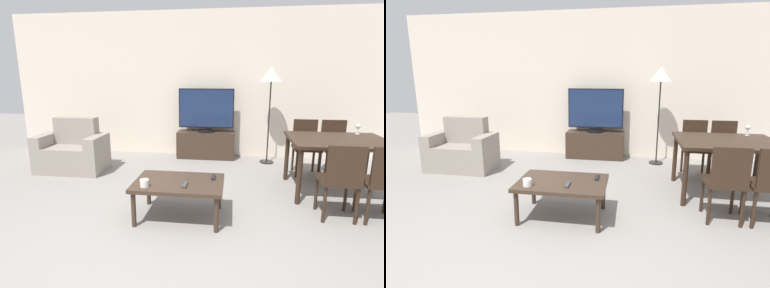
{
  "view_description": "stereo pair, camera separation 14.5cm",
  "coord_description": "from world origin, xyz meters",
  "views": [
    {
      "loc": [
        0.68,
        -1.93,
        1.55
      ],
      "look_at": [
        0.16,
        1.9,
        0.65
      ],
      "focal_mm": 28.0,
      "sensor_mm": 36.0,
      "label": 1
    },
    {
      "loc": [
        0.83,
        -1.91,
        1.55
      ],
      "look_at": [
        0.16,
        1.9,
        0.65
      ],
      "focal_mm": 28.0,
      "sensor_mm": 36.0,
      "label": 2
    }
  ],
  "objects": [
    {
      "name": "armchair",
      "position": [
        -1.9,
        2.5,
        0.31
      ],
      "size": [
        1.07,
        0.61,
        0.86
      ],
      "color": "gray",
      "rests_on": "ground_plane"
    },
    {
      "name": "wine_glass_left",
      "position": [
        2.41,
        2.45,
        0.84
      ],
      "size": [
        0.07,
        0.07,
        0.15
      ],
      "color": "silver",
      "rests_on": "dining_table"
    },
    {
      "name": "coffee_table",
      "position": [
        0.12,
        1.1,
        0.37
      ],
      "size": [
        0.97,
        0.67,
        0.42
      ],
      "color": "#38281E",
      "rests_on": "ground_plane"
    },
    {
      "name": "tv",
      "position": [
        0.19,
        3.57,
        0.9
      ],
      "size": [
        1.02,
        0.32,
        0.8
      ],
      "color": "black",
      "rests_on": "tv_stand"
    },
    {
      "name": "remote_primary",
      "position": [
        0.49,
        1.25,
        0.43
      ],
      "size": [
        0.04,
        0.15,
        0.02
      ],
      "color": "black",
      "rests_on": "coffee_table"
    },
    {
      "name": "tv_stand",
      "position": [
        0.19,
        3.58,
        0.25
      ],
      "size": [
        1.07,
        0.38,
        0.5
      ],
      "color": "#38281E",
      "rests_on": "ground_plane"
    },
    {
      "name": "ground_plane",
      "position": [
        0.0,
        0.0,
        0.0
      ],
      "size": [
        18.0,
        18.0,
        0.0
      ],
      "primitive_type": "plane",
      "color": "gray"
    },
    {
      "name": "dining_chair_far_left",
      "position": [
        1.84,
        2.88,
        0.48
      ],
      "size": [
        0.4,
        0.4,
        0.85
      ],
      "color": "black",
      "rests_on": "ground_plane"
    },
    {
      "name": "floor_lamp",
      "position": [
        1.31,
        3.39,
        1.48
      ],
      "size": [
        0.36,
        0.36,
        1.68
      ],
      "color": "black",
      "rests_on": "ground_plane"
    },
    {
      "name": "wall_back",
      "position": [
        0.0,
        3.84,
        1.35
      ],
      "size": [
        7.35,
        0.06,
        2.7
      ],
      "color": "beige",
      "rests_on": "ground_plane"
    },
    {
      "name": "dining_chair_near",
      "position": [
        1.84,
        1.27,
        0.48
      ],
      "size": [
        0.4,
        0.4,
        0.85
      ],
      "color": "black",
      "rests_on": "ground_plane"
    },
    {
      "name": "cup_white_near",
      "position": [
        -0.2,
        0.89,
        0.46
      ],
      "size": [
        0.09,
        0.09,
        0.08
      ],
      "color": "white",
      "rests_on": "coffee_table"
    },
    {
      "name": "dining_table",
      "position": [
        2.05,
        2.07,
        0.65
      ],
      "size": [
        1.23,
        1.0,
        0.74
      ],
      "color": "black",
      "rests_on": "ground_plane"
    },
    {
      "name": "remote_secondary",
      "position": [
        0.21,
        0.98,
        0.43
      ],
      "size": [
        0.04,
        0.15,
        0.02
      ],
      "color": "#38383D",
      "rests_on": "coffee_table"
    },
    {
      "name": "dining_chair_far",
      "position": [
        2.27,
        2.88,
        0.48
      ],
      "size": [
        0.4,
        0.4,
        0.85
      ],
      "color": "black",
      "rests_on": "ground_plane"
    }
  ]
}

